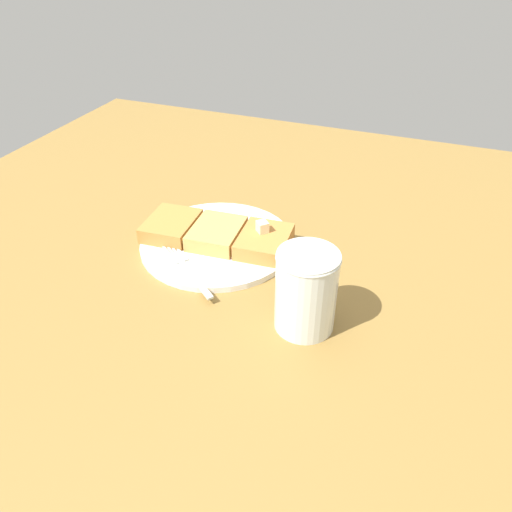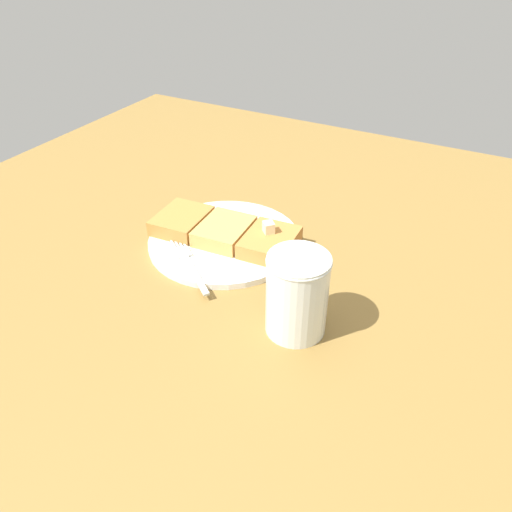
{
  "view_description": "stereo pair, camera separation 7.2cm",
  "coord_description": "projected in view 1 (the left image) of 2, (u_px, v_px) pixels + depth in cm",
  "views": [
    {
      "loc": [
        -35.29,
        65.53,
        48.1
      ],
      "look_at": [
        -14.01,
        10.55,
        6.56
      ],
      "focal_mm": 35.0,
      "sensor_mm": 36.0,
      "label": 1
    },
    {
      "loc": [
        -41.84,
        62.52,
        48.1
      ],
      "look_at": [
        -14.01,
        10.55,
        6.56
      ],
      "focal_mm": 35.0,
      "sensor_mm": 36.0,
      "label": 2
    }
  ],
  "objects": [
    {
      "name": "toast_slice_right",
      "position": [
        171.0,
        226.0,
        0.83
      ],
      "size": [
        8.33,
        10.1,
        2.54
      ],
      "primitive_type": "cube",
      "rotation": [
        0.0,
        0.0,
        0.07
      ],
      "color": "#B37736",
      "rests_on": "plate"
    },
    {
      "name": "butter_pat_primary",
      "position": [
        262.0,
        227.0,
        0.79
      ],
      "size": [
        2.37,
        2.37,
        1.76
      ],
      "primitive_type": "cube",
      "rotation": [
        0.0,
        0.0,
        2.38
      ],
      "color": "beige",
      "rests_on": "toast_slice_left"
    },
    {
      "name": "toast_slice_left",
      "position": [
        264.0,
        242.0,
        0.79
      ],
      "size": [
        8.33,
        10.1,
        2.54
      ],
      "primitive_type": "cube",
      "rotation": [
        0.0,
        0.0,
        0.07
      ],
      "color": "#BC7A39",
      "rests_on": "plate"
    },
    {
      "name": "syrup_jar",
      "position": [
        306.0,
        293.0,
        0.64
      ],
      "size": [
        8.13,
        8.13,
        11.4
      ],
      "color": "#3C1205",
      "rests_on": "table_surface"
    },
    {
      "name": "plate",
      "position": [
        217.0,
        242.0,
        0.82
      ],
      "size": [
        25.12,
        25.12,
        1.03
      ],
      "color": "silver",
      "rests_on": "table_surface"
    },
    {
      "name": "table_surface",
      "position": [
        203.0,
        233.0,
        0.87
      ],
      "size": [
        110.13,
        110.13,
        2.06
      ],
      "primitive_type": "cube",
      "color": "olive",
      "rests_on": "ground"
    },
    {
      "name": "fork",
      "position": [
        184.0,
        265.0,
        0.76
      ],
      "size": [
        13.46,
        11.03,
        0.36
      ],
      "color": "silver",
      "rests_on": "plate"
    },
    {
      "name": "toast_slice_middle",
      "position": [
        217.0,
        233.0,
        0.81
      ],
      "size": [
        8.33,
        10.1,
        2.54
      ],
      "primitive_type": "cube",
      "rotation": [
        0.0,
        0.0,
        0.07
      ],
      "color": "tan",
      "rests_on": "plate"
    }
  ]
}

